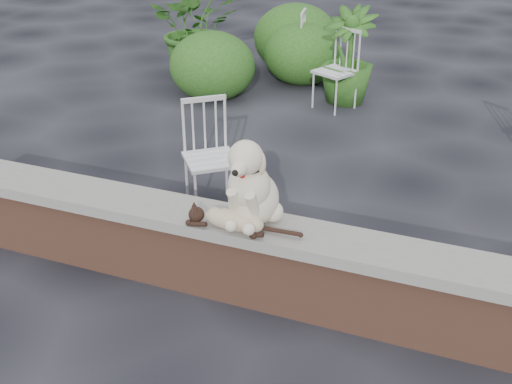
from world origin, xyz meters
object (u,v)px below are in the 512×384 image
(chair_b, at_px, (336,70))
(potted_plant_b, at_px, (348,56))
(chair_e, at_px, (317,47))
(cat, at_px, (233,219))
(dog, at_px, (254,178))
(potted_plant_a, at_px, (197,27))
(chair_a, at_px, (211,158))

(chair_b, height_order, potted_plant_b, potted_plant_b)
(chair_e, bearing_deg, chair_b, -161.22)
(cat, relative_size, chair_b, 0.95)
(dog, xyz_separation_m, potted_plant_a, (-2.55, 4.39, -0.21))
(cat, xyz_separation_m, potted_plant_a, (-2.47, 4.54, 0.03))
(dog, height_order, potted_plant_b, dog)
(cat, distance_m, chair_a, 1.38)
(chair_a, relative_size, potted_plant_b, 0.81)
(chair_a, xyz_separation_m, potted_plant_a, (-1.76, 3.37, 0.22))
(potted_plant_b, bearing_deg, dog, -84.36)
(chair_a, height_order, potted_plant_b, potted_plant_b)
(dog, distance_m, chair_e, 4.87)
(dog, relative_size, chair_e, 0.67)
(chair_a, bearing_deg, chair_e, 54.02)
(potted_plant_a, relative_size, potted_plant_b, 1.18)
(dog, bearing_deg, chair_a, 127.38)
(dog, distance_m, potted_plant_a, 5.08)
(chair_b, bearing_deg, potted_plant_a, -169.04)
(chair_b, height_order, potted_plant_a, potted_plant_a)
(dog, xyz_separation_m, chair_e, (-0.99, 4.75, -0.42))
(chair_e, bearing_deg, cat, -179.59)
(chair_b, bearing_deg, potted_plant_b, 101.04)
(dog, distance_m, chair_a, 1.36)
(chair_a, xyz_separation_m, chair_e, (-0.20, 3.73, 0.00))
(chair_b, bearing_deg, dog, -56.91)
(chair_e, distance_m, potted_plant_b, 0.88)
(chair_a, height_order, potted_plant_a, potted_plant_a)
(dog, height_order, chair_a, dog)
(chair_b, relative_size, potted_plant_b, 0.81)
(chair_e, relative_size, chair_b, 1.00)
(potted_plant_a, bearing_deg, cat, -61.40)
(dog, relative_size, cat, 0.70)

